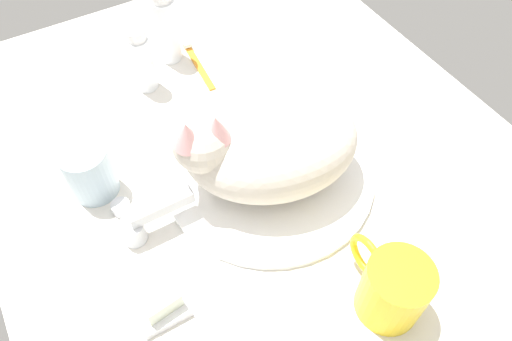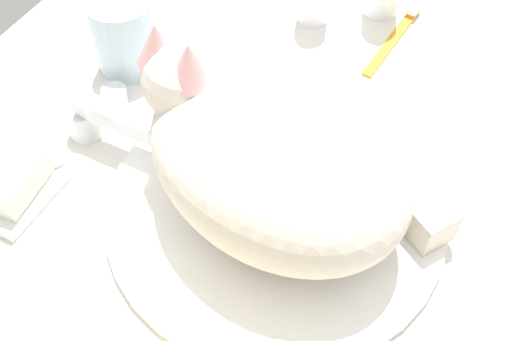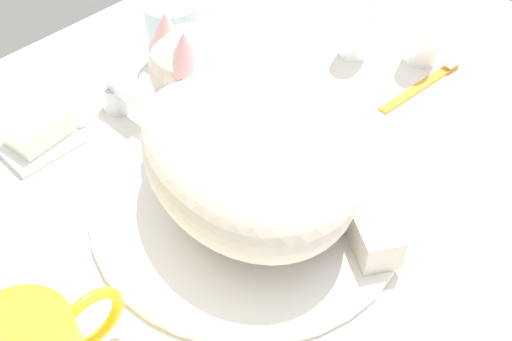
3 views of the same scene
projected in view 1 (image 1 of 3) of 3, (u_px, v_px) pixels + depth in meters
The scene contains 11 objects.
ground_plane at pixel (269, 181), 77.12cm from camera, with size 110.00×82.50×3.00cm, color silver.
sink_basin at pixel (269, 173), 75.53cm from camera, with size 32.54×32.54×1.01cm, color white.
faucet at pixel (143, 224), 67.68cm from camera, with size 13.27×11.22×5.58cm.
cat at pixel (264, 141), 69.31cm from camera, with size 26.45×31.47×16.43cm.
coffee_mug at pixel (392, 288), 59.49cm from camera, with size 12.65×8.27×9.59cm.
rinse_cup at pixel (89, 172), 70.86cm from camera, with size 6.96×6.96×8.78cm.
soap_dish at pixel (156, 297), 63.21cm from camera, with size 9.00×6.40×1.20cm, color white.
soap_bar at pixel (153, 291), 61.63cm from camera, with size 6.75×4.80×2.78cm, color silver.
toothpaste_bottle at pixel (142, 62), 83.71cm from camera, with size 3.95×3.95×12.19cm.
mouthwash_bottle at pixel (166, 29), 87.80cm from camera, with size 4.35×4.35×14.13cm.
toothbrush at pixel (197, 61), 91.57cm from camera, with size 14.39×2.54×1.60cm.
Camera 1 is at (-38.22, 24.43, 60.93)cm, focal length 33.98 mm.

